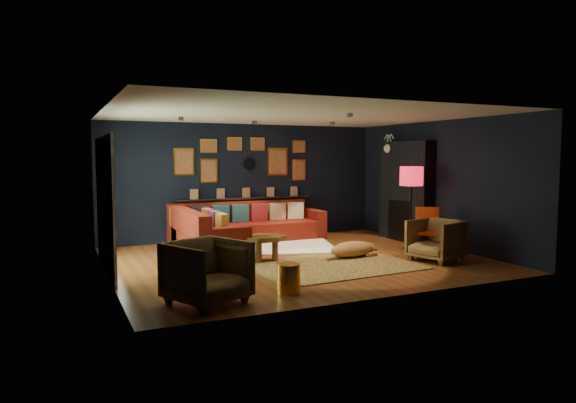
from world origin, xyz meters
name	(u,v)px	position (x,y,z in m)	size (l,w,h in m)	color
floor	(297,260)	(0.00, 0.00, 0.00)	(6.50, 6.50, 0.00)	brown
room_walls	(297,172)	(0.00, 0.00, 1.59)	(6.50, 6.50, 6.50)	black
sectional	(233,231)	(-0.61, 1.81, 0.32)	(3.41, 2.69, 0.86)	maroon
ledge	(246,198)	(0.00, 2.68, 0.92)	(3.20, 0.12, 0.04)	black
gallery_wall	(245,159)	(-0.01, 2.72, 1.81)	(3.15, 0.04, 1.02)	gold
sunburst_mirror	(249,164)	(0.10, 2.72, 1.70)	(0.47, 0.16, 0.47)	silver
fireplace	(405,195)	(3.09, 0.90, 1.02)	(0.31, 1.60, 2.20)	black
deer_head	(394,148)	(3.14, 1.40, 2.05)	(0.50, 0.28, 0.45)	white
sliding_door	(105,203)	(-3.22, 0.60, 1.10)	(0.06, 2.80, 2.20)	white
ceiling_spots	(279,120)	(0.00, 0.80, 2.56)	(3.30, 2.50, 0.06)	black
shag_rug	(275,247)	(0.12, 1.30, 0.02)	(2.38, 1.73, 0.03)	white
leopard_rug	(332,265)	(0.31, -0.74, 0.01)	(2.78, 1.99, 0.02)	tan
coffee_table	(263,240)	(-0.60, 0.13, 0.37)	(0.91, 0.73, 0.42)	brown
pouf	(230,249)	(-1.10, 0.54, 0.19)	(0.49, 0.49, 0.32)	maroon
armchair_left	(207,269)	(-2.25, -2.05, 0.45)	(0.87, 0.82, 0.90)	#B98045
armchair_right	(436,238)	(2.22, -1.12, 0.41)	(0.80, 0.75, 0.82)	#B98045
gold_stool	(289,278)	(-1.10, -2.01, 0.20)	(0.32, 0.32, 0.41)	gold
orange_chair	(427,227)	(2.39, -0.69, 0.54)	(0.60, 0.60, 0.91)	black
floor_lamp	(411,180)	(2.50, -0.05, 1.41)	(0.46, 0.46, 1.67)	black
dog	(352,246)	(1.00, -0.27, 0.22)	(1.27, 0.62, 0.40)	#A87142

